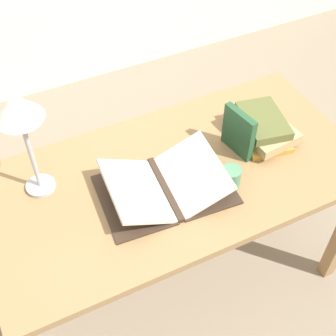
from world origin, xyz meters
The scene contains 7 objects.
ground_plane centered at (0.00, 0.00, 0.00)m, with size 12.00×12.00×0.00m, color gray.
reading_desk centered at (0.00, 0.00, 0.68)m, with size 1.54×0.78×0.78m.
open_book centered at (-0.07, -0.06, 0.81)m, with size 0.53×0.38×0.10m.
book_stack_tall centered at (0.43, 0.04, 0.83)m, with size 0.23×0.30×0.11m.
book_standing_upright centered at (0.29, 0.01, 0.88)m, with size 0.06×0.17×0.20m.
reading_lamp centered at (-0.50, 0.17, 1.15)m, with size 0.17×0.17×0.46m.
coffee_mug centered at (0.16, -0.15, 0.82)m, with size 0.10×0.08×0.09m.
Camera 1 is at (-0.58, -1.11, 2.17)m, focal length 50.00 mm.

